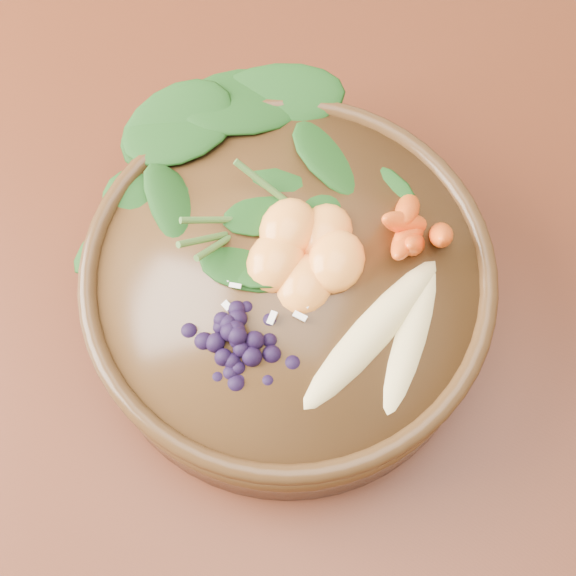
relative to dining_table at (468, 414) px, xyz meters
name	(u,v)px	position (x,y,z in m)	size (l,w,h in m)	color
ground	(388,505)	(0.00, 0.00, -0.66)	(4.00, 4.00, 0.00)	#381E0F
dining_table	(468,414)	(0.00, 0.00, 0.00)	(1.60, 0.90, 0.75)	#331C0C
stoneware_bowl	(288,293)	(-0.18, 0.00, 0.14)	(0.32, 0.32, 0.09)	#442C16
kale_heap	(288,161)	(-0.22, 0.07, 0.20)	(0.21, 0.19, 0.05)	#164111
carrot_cluster	(421,204)	(-0.11, 0.07, 0.22)	(0.07, 0.07, 0.09)	#FF571E
banana_halves	(394,328)	(-0.09, -0.02, 0.20)	(0.09, 0.18, 0.03)	#E0CC84
mandarin_cluster	(306,244)	(-0.18, 0.02, 0.20)	(0.09, 0.10, 0.04)	orange
blueberry_pile	(236,329)	(-0.20, -0.07, 0.20)	(0.15, 0.11, 0.04)	black
coconut_flakes	(273,292)	(-0.19, -0.02, 0.18)	(0.10, 0.08, 0.01)	white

